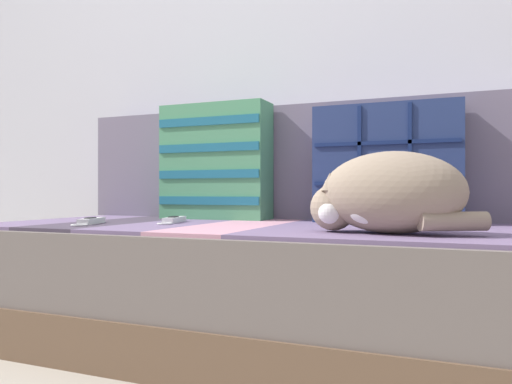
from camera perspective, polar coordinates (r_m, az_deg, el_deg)
The scene contains 8 objects.
ground_plane at distance 1.50m, azimuth 0.99°, elevation -18.14°, with size 14.00×14.00×0.00m, color #A89E8E.
couch at distance 1.56m, azimuth 2.59°, elevation -10.55°, with size 1.91×0.86×0.37m.
sofa_backrest at distance 1.88m, azimuth 6.33°, elevation 3.37°, with size 1.87×0.14×0.42m.
throw_pillow_quilted at distance 1.68m, azimuth 14.76°, elevation 3.12°, with size 0.47×0.14×0.38m.
throw_pillow_striped at distance 1.86m, azimuth -4.64°, elevation 3.45°, with size 0.41×0.14×0.42m.
sleeping_cat at distance 1.24m, azimuth 14.54°, elevation -0.33°, with size 0.42×0.21×0.20m.
game_remote_near at distance 1.64m, azimuth -18.37°, elevation -3.19°, with size 0.10×0.20×0.02m.
game_remote_far at distance 1.65m, azimuth -9.38°, elevation -3.18°, with size 0.09×0.20×0.02m.
Camera 1 is at (0.52, -1.32, 0.47)m, focal length 35.00 mm.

